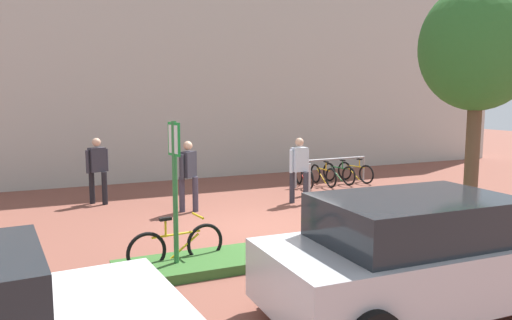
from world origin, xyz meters
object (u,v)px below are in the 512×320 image
bollard_steel (308,179)px  person_shirt_white (299,166)px  car_silver_sedan (422,255)px  bike_at_sign (177,246)px  person_suited_dark (188,172)px  bike_rack_cluster (331,173)px  tree_sidewalk (478,49)px  parking_sign_post (175,175)px  person_suited_navy (97,166)px

bollard_steel → person_shirt_white: size_ratio=0.52×
person_shirt_white → car_silver_sedan: 6.60m
bike_at_sign → person_suited_dark: (1.30, 3.69, 0.63)m
bike_rack_cluster → car_silver_sedan: bearing=-115.6°
tree_sidewalk → person_shirt_white: bearing=116.6°
tree_sidewalk → bike_at_sign: size_ratio=3.00×
parking_sign_post → person_suited_dark: bearing=70.8°
bike_rack_cluster → bollard_steel: size_ratio=2.95×
person_suited_navy → bollard_steel: bearing=-12.5°
parking_sign_post → bike_at_sign: bearing=73.5°
bollard_steel → person_suited_dark: size_ratio=0.52×
bike_rack_cluster → car_silver_sedan: 9.37m
tree_sidewalk → car_silver_sedan: size_ratio=1.16×
person_suited_navy → parking_sign_post: bearing=-84.9°
bike_rack_cluster → person_shirt_white: (-2.31, -2.08, 0.64)m
bollard_steel → person_suited_dark: (-3.64, -0.57, 0.53)m
parking_sign_post → car_silver_sedan: bearing=-47.1°
tree_sidewalk → car_silver_sedan: 5.34m
person_suited_navy → bike_at_sign: bearing=-83.9°
bollard_steel → person_shirt_white: bearing=-131.5°
tree_sidewalk → person_suited_dark: tree_sidewalk is taller
tree_sidewalk → person_suited_dark: size_ratio=2.92×
bike_at_sign → bollard_steel: 6.53m
bike_rack_cluster → car_silver_sedan: size_ratio=0.61×
person_suited_navy → tree_sidewalk: bearing=-41.5°
parking_sign_post → bollard_steel: (5.02, 4.51, -1.13)m
person_suited_dark → person_suited_navy: (-1.89, 1.79, 0.00)m
person_suited_dark → person_suited_navy: 2.61m
bike_at_sign → bike_rack_cluster: bike_at_sign is taller
bike_at_sign → person_shirt_white: size_ratio=0.97×
person_shirt_white → car_silver_sedan: size_ratio=0.40×
person_suited_dark → tree_sidewalk: bearing=-40.6°
person_shirt_white → person_suited_navy: same height
bike_at_sign → bollard_steel: (4.94, 4.26, 0.10)m
person_suited_dark → person_shirt_white: size_ratio=1.00×
bollard_steel → person_suited_navy: bearing=167.5°
bike_at_sign → car_silver_sedan: 3.87m
tree_sidewalk → parking_sign_post: tree_sidewalk is taller
person_suited_navy → person_suited_dark: bearing=-43.5°
bike_at_sign → person_suited_navy: size_ratio=0.97×
bike_rack_cluster → person_suited_dark: (-5.18, -1.78, 0.64)m
bike_rack_cluster → person_shirt_white: bearing=-138.0°
tree_sidewalk → person_suited_navy: 9.30m
parking_sign_post → bike_at_sign: parking_sign_post is taller
person_suited_navy → car_silver_sedan: person_suited_navy is taller
tree_sidewalk → bike_rack_cluster: size_ratio=1.89×
person_suited_navy → car_silver_sedan: 8.99m
bike_rack_cluster → person_suited_navy: person_suited_navy is taller
person_shirt_white → car_silver_sedan: (-1.73, -6.36, -0.23)m
person_suited_dark → car_silver_sedan: bearing=-80.2°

